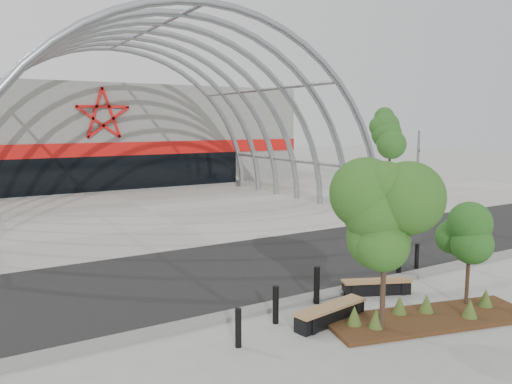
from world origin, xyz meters
name	(u,v)px	position (x,y,z in m)	size (l,w,h in m)	color
ground	(323,293)	(0.00, 0.00, 0.00)	(140.00, 140.00, 0.00)	gray
road	(263,264)	(0.00, 3.50, 0.01)	(140.00, 7.00, 0.02)	black
forecourt	(153,213)	(0.00, 15.50, 0.02)	(60.00, 17.00, 0.04)	#A49F95
kerb	(329,294)	(0.00, -0.25, 0.06)	(60.00, 0.50, 0.12)	slate
arena_building	(82,135)	(0.00, 33.45, 3.99)	(34.00, 15.24, 8.00)	slate
vault_canopy	(153,213)	(0.00, 15.50, 0.02)	(20.80, 15.80, 20.36)	gray
planting_bed	(427,315)	(1.01, -3.03, 0.14)	(5.80, 3.01, 0.59)	#331E0E
signal_pole	(417,171)	(12.69, 7.77, 2.43)	(0.17, 0.66, 4.64)	slate
street_tree_0	(386,217)	(-0.56, -2.98, 2.90)	(1.77, 1.77, 4.04)	#2F2118
street_tree_1	(470,229)	(2.70, -2.94, 2.23)	(1.32, 1.32, 3.11)	black
bench_0	(330,315)	(-1.27, -1.89, 0.23)	(2.31, 0.84, 0.47)	black
bench_1	(376,287)	(1.31, -0.87, 0.21)	(2.09, 1.25, 0.44)	black
bollard_0	(238,328)	(-3.96, -1.88, 0.46)	(0.15, 0.15, 0.92)	black
bollard_1	(276,305)	(-2.48, -1.16, 0.49)	(0.16, 0.16, 0.99)	black
bollard_2	(317,285)	(-0.70, -0.57, 0.54)	(0.17, 0.17, 1.07)	black
bollard_3	(399,261)	(3.23, 0.06, 0.52)	(0.17, 0.17, 1.04)	black
bollard_4	(417,256)	(4.37, 0.31, 0.46)	(0.15, 0.15, 0.91)	black
bg_tree_1	(391,133)	(21.00, 18.00, 4.25)	(2.70, 2.70, 5.91)	black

